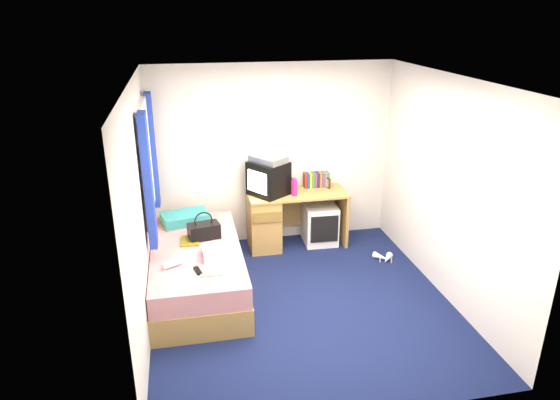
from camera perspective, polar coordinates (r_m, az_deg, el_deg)
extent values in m
plane|color=#0C1438|center=(5.61, 2.48, -11.57)|extent=(3.40, 3.40, 0.00)
plane|color=white|center=(4.76, 2.95, 13.54)|extent=(3.40, 3.40, 0.00)
plane|color=silver|center=(6.64, -0.84, 5.16)|extent=(3.20, 0.00, 3.20)
plane|color=silver|center=(3.60, 9.31, -9.70)|extent=(3.20, 0.00, 3.20)
plane|color=silver|center=(4.94, -15.62, -1.38)|extent=(0.00, 3.40, 3.40)
plane|color=silver|center=(5.65, 18.67, 1.11)|extent=(0.00, 3.40, 3.40)
cube|color=tan|center=(5.82, -9.37, -8.80)|extent=(1.00, 2.00, 0.30)
cube|color=olive|center=(5.50, -3.89, -10.34)|extent=(0.02, 0.70, 0.18)
cube|color=white|center=(5.69, -9.53, -6.44)|extent=(0.98, 1.98, 0.24)
cube|color=#1956A8|center=(6.27, -10.75, -2.02)|extent=(0.62, 0.48, 0.12)
cube|color=tan|center=(6.57, 1.97, 0.73)|extent=(1.30, 0.55, 0.03)
cube|color=tan|center=(6.63, -1.86, -2.58)|extent=(0.40, 0.52, 0.72)
cube|color=tan|center=(6.88, 7.05, -1.85)|extent=(0.04, 0.52, 0.72)
cube|color=tan|center=(6.96, 3.48, -0.63)|extent=(0.78, 0.03, 0.55)
cube|color=white|center=(6.83, 4.58, -2.75)|extent=(0.45, 0.45, 0.54)
cube|color=black|center=(6.44, -1.32, 2.49)|extent=(0.58, 0.59, 0.44)
cube|color=#FCDE9F|center=(6.31, -2.62, 2.06)|extent=(0.21, 0.28, 0.27)
cube|color=#AFAFB1|center=(6.36, -1.34, 4.70)|extent=(0.50, 0.52, 0.08)
cube|color=maroon|center=(6.73, 2.88, 2.25)|extent=(0.03, 0.13, 0.20)
cube|color=navy|center=(6.74, 3.17, 2.27)|extent=(0.03, 0.13, 0.20)
cube|color=gold|center=(6.75, 3.45, 2.29)|extent=(0.03, 0.13, 0.20)
cube|color=#337F33|center=(6.76, 3.74, 2.31)|extent=(0.03, 0.13, 0.20)
cube|color=#7F337F|center=(6.77, 4.03, 2.33)|extent=(0.03, 0.13, 0.20)
cube|color=#262626|center=(6.78, 4.31, 2.34)|extent=(0.03, 0.13, 0.20)
cube|color=#B26633|center=(6.79, 4.60, 2.36)|extent=(0.03, 0.13, 0.20)
cube|color=#4C4C99|center=(6.80, 4.88, 2.38)|extent=(0.03, 0.13, 0.20)
cube|color=olive|center=(6.81, 5.17, 2.40)|extent=(0.03, 0.13, 0.20)
cube|color=#337272|center=(6.82, 5.45, 2.42)|extent=(0.03, 0.13, 0.20)
cube|color=#302110|center=(6.76, 5.46, 1.97)|extent=(0.05, 0.12, 0.14)
cylinder|color=#DF1F7D|center=(6.43, 1.67, 1.43)|extent=(0.08, 0.08, 0.22)
cylinder|color=white|center=(6.51, 1.28, 1.58)|extent=(0.06, 0.06, 0.19)
cube|color=black|center=(5.81, -8.68, -3.52)|extent=(0.39, 0.27, 0.18)
torus|color=black|center=(5.76, -8.75, -2.36)|extent=(0.21, 0.06, 0.21)
cube|color=white|center=(5.37, -6.95, -5.95)|extent=(0.34, 0.29, 0.11)
cube|color=gold|center=(5.78, -10.27, -4.61)|extent=(0.22, 0.29, 0.01)
cylinder|color=silver|center=(5.27, -12.19, -7.12)|extent=(0.21, 0.16, 0.07)
cube|color=gold|center=(5.06, -7.86, -8.46)|extent=(0.22, 0.07, 0.01)
cube|color=black|center=(5.14, -9.37, -7.97)|extent=(0.09, 0.17, 0.02)
cube|color=silver|center=(5.71, -15.15, 4.36)|extent=(0.02, 0.90, 1.10)
cube|color=white|center=(5.58, -15.63, 10.18)|extent=(0.06, 1.06, 0.08)
cube|color=white|center=(5.90, -14.52, -1.12)|extent=(0.06, 1.06, 0.08)
cube|color=navy|center=(5.16, -14.87, 2.03)|extent=(0.08, 0.24, 1.40)
cube|color=navy|center=(6.29, -14.39, 5.47)|extent=(0.08, 0.24, 1.40)
cone|color=silver|center=(6.56, 11.52, -6.42)|extent=(0.21, 0.23, 0.09)
cone|color=silver|center=(6.54, 12.15, -6.57)|extent=(0.21, 0.23, 0.09)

